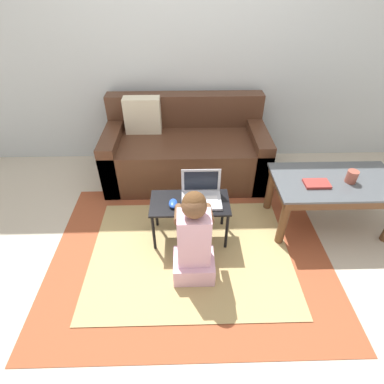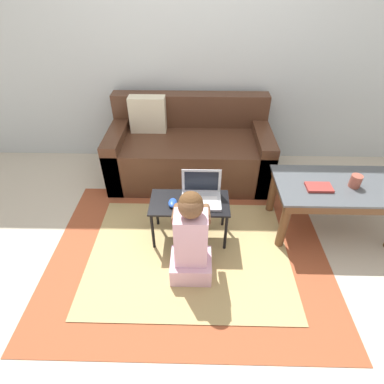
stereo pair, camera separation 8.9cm
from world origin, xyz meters
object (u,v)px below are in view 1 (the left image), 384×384
Objects in this scene: cup_on_table at (352,177)px; book_on_table at (317,184)px; couch at (185,151)px; laptop_desk at (190,207)px; laptop at (201,196)px; person_seated at (194,241)px; coffee_table at (334,188)px; computer_mouse at (173,203)px.

cup_on_table is 0.51× the size of book_on_table.
laptop_desk is (0.03, -0.94, 0.04)m from couch.
person_seated reaches higher than laptop.
coffee_table is 3.28× the size of laptop.
couch reaches higher than cup_on_table.
book_on_table is at bearing 4.46° from laptop_desk.
laptop reaches higher than computer_mouse.
book_on_table is (-0.28, -0.03, -0.04)m from cup_on_table.
person_seated is (0.15, -0.34, -0.05)m from computer_mouse.
book_on_table is (0.91, 0.05, 0.06)m from laptop.
couch is at bearing 97.71° from laptop.
laptop is 1.20m from cup_on_table.
laptop_desk is 6.15× the size of cup_on_table.
computer_mouse is 0.55× the size of book_on_table.
laptop is 2.84× the size of computer_mouse.
person_seated is at bearing -156.16° from coffee_table.
book_on_table is (0.98, 0.46, 0.13)m from person_seated.
laptop_desk is 0.38m from person_seated.
book_on_table is at bearing -173.08° from cup_on_table.
computer_mouse is (-0.22, -0.06, -0.02)m from laptop.
person_seated is at bearing -87.68° from couch.
coffee_table is 0.22m from book_on_table.
couch is 5.25× the size of laptop.
person_seated is (0.05, -1.32, 0.06)m from couch.
book_on_table is at bearing 25.02° from person_seated.
computer_mouse is 1.07× the size of cup_on_table.
couch is 2.59× the size of laptop_desk.
laptop reaches higher than laptop_desk.
computer_mouse is at bearing -95.63° from couch.
person_seated reaches higher than laptop_desk.
cup_on_table reaches higher than laptop_desk.
person_seated is 7.56× the size of cup_on_table.
laptop_desk is at bearing 93.12° from person_seated.
laptop_desk is at bearing -88.00° from couch.
laptop_desk is 0.81× the size of person_seated.
cup_on_table is (1.20, 0.09, 0.10)m from laptop.
coffee_table is at bearing 17.40° from book_on_table.
book_on_table is at bearing -162.60° from coffee_table.
computer_mouse is 0.38m from person_seated.
laptop_desk is 3.15× the size of book_on_table.
laptop reaches higher than book_on_table.
coffee_table is at bearing 5.75° from laptop.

